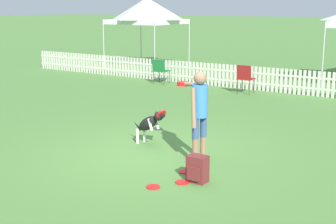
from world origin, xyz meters
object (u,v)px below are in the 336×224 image
frisbee_near_dog (153,187)px  backpack_on_grass (197,169)px  frisbee_midfield (182,182)px  frisbee_near_handler (185,172)px  folding_chair_center (245,76)px  folding_chair_green_right (160,69)px  canopy_tent_main (147,11)px  handler_person (198,106)px  leaping_dog (150,123)px

frisbee_near_dog → backpack_on_grass: backpack_on_grass is taller
frisbee_midfield → frisbee_near_handler: bearing=115.4°
folding_chair_center → folding_chair_green_right: size_ratio=1.05×
frisbee_near_dog → folding_chair_green_right: bearing=123.8°
frisbee_near_dog → canopy_tent_main: (-8.67, 11.80, 2.52)m
handler_person → frisbee_near_handler: 1.19m
backpack_on_grass → folding_chair_center: (-2.58, 7.48, 0.35)m
frisbee_near_handler → canopy_tent_main: bearing=128.6°
frisbee_midfield → canopy_tent_main: 14.70m
frisbee_near_dog → folding_chair_green_right: (-5.52, 8.26, 0.52)m
handler_person → frisbee_midfield: 1.50m
canopy_tent_main → frisbee_near_handler: bearing=-51.4°
frisbee_midfield → folding_chair_green_right: 9.77m
leaping_dog → frisbee_near_dog: (1.35, -1.80, -0.46)m
folding_chair_green_right → canopy_tent_main: (-3.14, 3.54, 2.00)m
frisbee_near_handler → leaping_dog: bearing=146.3°
canopy_tent_main → frisbee_midfield: bearing=-51.9°
leaping_dog → folding_chair_green_right: folding_chair_green_right is taller
leaping_dog → frisbee_midfield: size_ratio=4.59×
frisbee_near_handler → frisbee_midfield: size_ratio=1.00×
frisbee_near_dog → frisbee_midfield: (0.27, 0.41, 0.00)m
frisbee_near_dog → canopy_tent_main: bearing=126.3°
folding_chair_green_right → frisbee_near_dog: bearing=118.4°
frisbee_near_handler → frisbee_near_dog: (-0.06, -0.85, 0.00)m
frisbee_midfield → leaping_dog: bearing=139.5°
frisbee_midfield → folding_chair_center: bearing=107.5°
leaping_dog → backpack_on_grass: (1.79, -1.21, -0.25)m
leaping_dog → frisbee_near_dog: size_ratio=4.59×
handler_person → folding_chair_center: handler_person is taller
backpack_on_grass → canopy_tent_main: 14.63m
frisbee_near_handler → folding_chair_center: 7.57m
leaping_dog → frisbee_midfield: 2.18m
folding_chair_green_right → frisbee_near_handler: bearing=121.7°
folding_chair_center → canopy_tent_main: size_ratio=0.30×
frisbee_near_handler → folding_chair_green_right: folding_chair_green_right is taller
handler_person → folding_chair_center: 6.94m
frisbee_near_handler → folding_chair_green_right: bearing=127.0°
backpack_on_grass → folding_chair_green_right: 9.72m
handler_person → canopy_tent_main: bearing=54.4°
frisbee_midfield → folding_chair_green_right: bearing=126.4°
folding_chair_center → folding_chair_green_right: folding_chair_center is taller
backpack_on_grass → folding_chair_green_right: bearing=127.9°
frisbee_near_dog → frisbee_midfield: same height
frisbee_near_dog → folding_chair_center: (-2.14, 8.07, 0.55)m
frisbee_midfield → handler_person: bearing=107.2°
folding_chair_green_right → handler_person: bearing=123.5°
folding_chair_green_right → canopy_tent_main: canopy_tent_main is taller
frisbee_midfield → backpack_on_grass: backpack_on_grass is taller
backpack_on_grass → folding_chair_center: size_ratio=0.46×
leaping_dog → folding_chair_green_right: 7.69m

